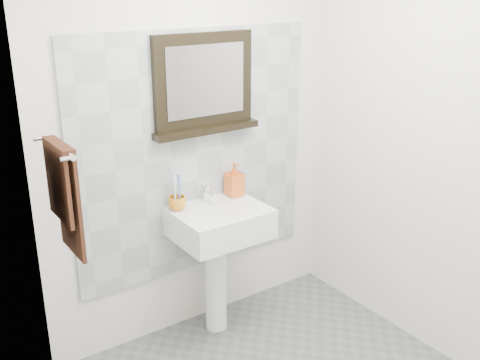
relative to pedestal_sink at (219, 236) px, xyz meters
name	(u,v)px	position (x,y,z in m)	size (l,w,h in m)	color
back_wall	(195,138)	(-0.02, 0.23, 0.57)	(2.00, 0.01, 2.50)	silver
left_wall	(111,247)	(-1.02, -0.87, 0.57)	(0.01, 2.20, 2.50)	silver
right_wall	(452,154)	(0.98, -0.87, 0.57)	(0.01, 2.20, 2.50)	silver
splashback	(196,154)	(-0.02, 0.21, 0.47)	(1.60, 0.02, 1.50)	#A3ACB1
pedestal_sink	(219,236)	(0.00, 0.00, 0.00)	(0.55, 0.44, 0.96)	white
toothbrush_cup	(177,203)	(-0.22, 0.12, 0.23)	(0.11, 0.11, 0.08)	orange
toothbrushes	(177,190)	(-0.21, 0.12, 0.31)	(0.05, 0.04, 0.21)	white
soap_dispenser	(234,179)	(0.20, 0.12, 0.29)	(0.10, 0.10, 0.22)	red
framed_mirror	(204,86)	(0.03, 0.19, 0.89)	(0.69, 0.11, 0.59)	black
towel_bar	(58,147)	(-0.97, -0.18, 0.77)	(0.07, 0.40, 0.03)	silver
hand_towel	(64,191)	(-0.96, -0.18, 0.56)	(0.06, 0.30, 0.55)	black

